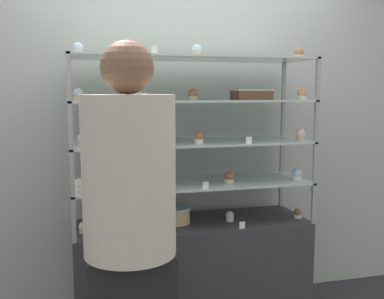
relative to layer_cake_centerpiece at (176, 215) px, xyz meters
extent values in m
cube|color=#A8B2AD|center=(0.11, 0.40, 0.54)|extent=(8.00, 0.05, 2.60)
cube|color=#333338|center=(0.11, 0.01, -0.41)|extent=(1.51, 0.49, 0.71)
cube|color=#99999E|center=(-0.63, 0.24, 0.08)|extent=(0.02, 0.02, 0.26)
cube|color=#99999E|center=(0.85, 0.24, 0.08)|extent=(0.02, 0.02, 0.26)
cube|color=#99999E|center=(-0.63, -0.23, 0.08)|extent=(0.02, 0.02, 0.26)
cube|color=#99999E|center=(0.85, -0.23, 0.08)|extent=(0.02, 0.02, 0.26)
cube|color=#B2C6C1|center=(0.11, 0.01, 0.20)|extent=(1.51, 0.49, 0.01)
cube|color=#99999E|center=(-0.63, 0.24, 0.34)|extent=(0.02, 0.02, 0.26)
cube|color=#99999E|center=(0.85, 0.24, 0.34)|extent=(0.02, 0.02, 0.26)
cube|color=#99999E|center=(-0.63, -0.23, 0.34)|extent=(0.02, 0.02, 0.26)
cube|color=#99999E|center=(0.85, -0.23, 0.34)|extent=(0.02, 0.02, 0.26)
cube|color=#B2C6C1|center=(0.11, 0.01, 0.47)|extent=(1.51, 0.49, 0.01)
cube|color=#99999E|center=(-0.63, 0.24, 0.60)|extent=(0.02, 0.02, 0.26)
cube|color=#99999E|center=(0.85, 0.24, 0.60)|extent=(0.02, 0.02, 0.26)
cube|color=#99999E|center=(-0.63, -0.23, 0.60)|extent=(0.02, 0.02, 0.26)
cube|color=#99999E|center=(0.85, -0.23, 0.60)|extent=(0.02, 0.02, 0.26)
cube|color=#B2C6C1|center=(0.11, 0.01, 0.73)|extent=(1.51, 0.49, 0.01)
cube|color=#99999E|center=(-0.63, 0.24, 0.87)|extent=(0.02, 0.02, 0.26)
cube|color=#99999E|center=(0.85, 0.24, 0.87)|extent=(0.02, 0.02, 0.26)
cube|color=#99999E|center=(-0.63, -0.23, 0.87)|extent=(0.02, 0.02, 0.26)
cube|color=#99999E|center=(0.85, -0.23, 0.87)|extent=(0.02, 0.02, 0.26)
cube|color=#B2C6C1|center=(0.11, 0.01, 0.99)|extent=(1.51, 0.49, 0.01)
cylinder|color=#DBBC84|center=(0.00, 0.00, -0.01)|extent=(0.18, 0.18, 0.09)
cylinder|color=silver|center=(0.00, 0.00, 0.04)|extent=(0.19, 0.19, 0.02)
cube|color=brown|center=(0.51, 0.00, 0.76)|extent=(0.24, 0.17, 0.06)
cube|color=silver|center=(0.51, 0.00, 0.80)|extent=(0.24, 0.18, 0.01)
cylinder|color=#CCB28C|center=(-0.58, -0.05, -0.04)|extent=(0.05, 0.05, 0.02)
sphere|color=#F4EAB2|center=(-0.58, -0.05, -0.02)|extent=(0.05, 0.05, 0.05)
cylinder|color=white|center=(0.35, -0.05, -0.04)|extent=(0.05, 0.05, 0.02)
sphere|color=silver|center=(0.35, -0.05, -0.02)|extent=(0.05, 0.05, 0.05)
cylinder|color=white|center=(0.82, -0.09, -0.04)|extent=(0.05, 0.05, 0.02)
sphere|color=#8C5B42|center=(0.82, -0.09, -0.02)|extent=(0.05, 0.05, 0.05)
cube|color=white|center=(0.37, -0.22, -0.03)|extent=(0.04, 0.00, 0.04)
cylinder|color=white|center=(-0.60, -0.08, 0.22)|extent=(0.06, 0.06, 0.02)
sphere|color=white|center=(-0.60, -0.08, 0.25)|extent=(0.07, 0.07, 0.07)
cylinder|color=white|center=(-0.13, -0.06, 0.22)|extent=(0.06, 0.06, 0.02)
sphere|color=#F4EAB2|center=(-0.13, -0.06, 0.25)|extent=(0.07, 0.07, 0.07)
cylinder|color=beige|center=(0.33, -0.08, 0.22)|extent=(0.06, 0.06, 0.02)
sphere|color=#8C5B42|center=(0.33, -0.08, 0.25)|extent=(0.07, 0.07, 0.07)
cylinder|color=white|center=(0.80, -0.10, 0.22)|extent=(0.06, 0.06, 0.02)
sphere|color=silver|center=(0.80, -0.10, 0.25)|extent=(0.07, 0.07, 0.07)
cube|color=white|center=(0.13, -0.22, 0.23)|extent=(0.04, 0.00, 0.04)
cylinder|color=#CCB28C|center=(-0.57, -0.10, 0.49)|extent=(0.06, 0.06, 0.03)
sphere|color=silver|center=(-0.57, -0.10, 0.52)|extent=(0.06, 0.06, 0.06)
cylinder|color=beige|center=(0.12, -0.12, 0.49)|extent=(0.06, 0.06, 0.03)
sphere|color=#8C5B42|center=(0.12, -0.12, 0.52)|extent=(0.06, 0.06, 0.06)
cylinder|color=#CCB28C|center=(0.81, -0.10, 0.49)|extent=(0.06, 0.06, 0.03)
sphere|color=silver|center=(0.81, -0.10, 0.52)|extent=(0.06, 0.06, 0.06)
cube|color=white|center=(0.41, -0.22, 0.49)|extent=(0.04, 0.00, 0.04)
cylinder|color=#CCB28C|center=(-0.59, -0.10, 0.75)|extent=(0.06, 0.06, 0.02)
sphere|color=silver|center=(-0.59, -0.10, 0.78)|extent=(0.06, 0.06, 0.06)
cylinder|color=#CCB28C|center=(-0.24, -0.03, 0.75)|extent=(0.06, 0.06, 0.02)
sphere|color=#F4EAB2|center=(-0.24, -0.03, 0.78)|extent=(0.06, 0.06, 0.06)
cylinder|color=#CCB28C|center=(0.10, -0.03, 0.75)|extent=(0.06, 0.06, 0.02)
sphere|color=#8C5B42|center=(0.10, -0.03, 0.78)|extent=(0.06, 0.06, 0.06)
cylinder|color=beige|center=(0.80, -0.13, 0.75)|extent=(0.06, 0.06, 0.02)
sphere|color=#E5996B|center=(0.80, -0.13, 0.78)|extent=(0.06, 0.06, 0.06)
cube|color=white|center=(-0.23, -0.22, 0.76)|extent=(0.04, 0.00, 0.04)
cylinder|color=beige|center=(-0.58, -0.04, 1.01)|extent=(0.06, 0.06, 0.02)
sphere|color=silver|center=(-0.58, -0.04, 1.04)|extent=(0.06, 0.06, 0.06)
cylinder|color=#CCB28C|center=(0.11, -0.10, 1.01)|extent=(0.06, 0.06, 0.02)
sphere|color=silver|center=(0.11, -0.10, 1.04)|extent=(0.06, 0.06, 0.06)
cylinder|color=#CCB28C|center=(0.80, -0.07, 1.01)|extent=(0.06, 0.06, 0.02)
sphere|color=#8C5B42|center=(0.80, -0.07, 1.04)|extent=(0.06, 0.06, 0.06)
cube|color=white|center=(-0.17, -0.22, 1.02)|extent=(0.04, 0.00, 0.04)
cylinder|color=beige|center=(-0.38, -0.78, 0.42)|extent=(0.41, 0.41, 0.71)
sphere|color=brown|center=(-0.38, -0.78, 0.89)|extent=(0.23, 0.23, 0.23)
camera|label=1|loc=(-0.61, -2.74, 0.79)|focal=42.00mm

